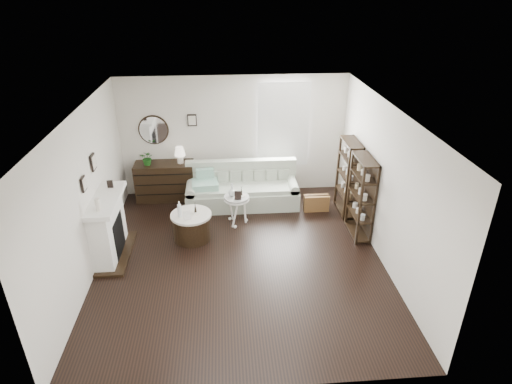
{
  "coord_description": "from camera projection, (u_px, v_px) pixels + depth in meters",
  "views": [
    {
      "loc": [
        -0.22,
        -6.35,
        4.53
      ],
      "look_at": [
        0.34,
        0.8,
        0.92
      ],
      "focal_mm": 30.0,
      "sensor_mm": 36.0,
      "label": 1
    }
  ],
  "objects": [
    {
      "name": "table_lamp",
      "position": [
        180.0,
        155.0,
        9.35
      ],
      "size": [
        0.3,
        0.3,
        0.38
      ],
      "primitive_type": null,
      "rotation": [
        0.0,
        0.0,
        0.33
      ],
      "color": "beige",
      "rests_on": "dresser"
    },
    {
      "name": "pedestal_table",
      "position": [
        237.0,
        199.0,
        8.54
      ],
      "size": [
        0.51,
        0.51,
        0.62
      ],
      "rotation": [
        0.0,
        0.0,
        -0.24
      ],
      "color": "silver",
      "rests_on": "ground"
    },
    {
      "name": "sofa",
      "position": [
        242.0,
        191.0,
        9.43
      ],
      "size": [
        2.43,
        0.84,
        0.94
      ],
      "color": "#B4C0AB",
      "rests_on": "ground"
    },
    {
      "name": "quilt",
      "position": [
        205.0,
        185.0,
        9.15
      ],
      "size": [
        0.59,
        0.5,
        0.14
      ],
      "primitive_type": "cube",
      "rotation": [
        0.0,
        0.0,
        0.09
      ],
      "color": "#268C64",
      "rests_on": "sofa"
    },
    {
      "name": "shelf_unit_far",
      "position": [
        348.0,
        177.0,
        8.89
      ],
      "size": [
        0.3,
        0.8,
        1.6
      ],
      "color": "black",
      "rests_on": "ground"
    },
    {
      "name": "fireplace",
      "position": [
        109.0,
        229.0,
        7.57
      ],
      "size": [
        0.5,
        1.4,
        1.84
      ],
      "color": "white",
      "rests_on": "ground"
    },
    {
      "name": "potted_plant",
      "position": [
        147.0,
        158.0,
        9.27
      ],
      "size": [
        0.36,
        0.33,
        0.33
      ],
      "primitive_type": "imported",
      "rotation": [
        0.0,
        0.0,
        -0.3
      ],
      "color": "#1B5317",
      "rests_on": "dresser"
    },
    {
      "name": "eiffel_ped",
      "position": [
        241.0,
        192.0,
        8.52
      ],
      "size": [
        0.13,
        0.13,
        0.17
      ],
      "primitive_type": null,
      "rotation": [
        0.0,
        0.0,
        0.34
      ],
      "color": "black",
      "rests_on": "pedestal_table"
    },
    {
      "name": "flask_ped",
      "position": [
        232.0,
        190.0,
        8.47
      ],
      "size": [
        0.15,
        0.15,
        0.27
      ],
      "primitive_type": null,
      "color": "silver",
      "rests_on": "pedestal_table"
    },
    {
      "name": "card_frame_drum",
      "position": [
        187.0,
        215.0,
        7.84
      ],
      "size": [
        0.14,
        0.09,
        0.18
      ],
      "primitive_type": "cube",
      "rotation": [
        -0.21,
        0.0,
        0.29
      ],
      "color": "white",
      "rests_on": "drum_table"
    },
    {
      "name": "bottle_drum",
      "position": [
        179.0,
        209.0,
        7.89
      ],
      "size": [
        0.07,
        0.07,
        0.32
      ],
      "primitive_type": "cylinder",
      "color": "silver",
      "rests_on": "drum_table"
    },
    {
      "name": "suitcase",
      "position": [
        316.0,
        203.0,
        9.21
      ],
      "size": [
        0.53,
        0.18,
        0.36
      ],
      "primitive_type": "cube",
      "rotation": [
        0.0,
        0.0,
        0.0
      ],
      "color": "brown",
      "rests_on": "ground"
    },
    {
      "name": "drum_table",
      "position": [
        192.0,
        226.0,
        8.17
      ],
      "size": [
        0.77,
        0.77,
        0.54
      ],
      "rotation": [
        0.0,
        0.0,
        0.4
      ],
      "color": "black",
      "rests_on": "ground"
    },
    {
      "name": "eiffel_drum",
      "position": [
        195.0,
        208.0,
        8.06
      ],
      "size": [
        0.13,
        0.13,
        0.19
      ],
      "primitive_type": null,
      "rotation": [
        0.0,
        0.0,
        -0.24
      ],
      "color": "black",
      "rests_on": "drum_table"
    },
    {
      "name": "shelf_unit_near",
      "position": [
        361.0,
        197.0,
        8.09
      ],
      "size": [
        0.3,
        0.8,
        1.6
      ],
      "color": "black",
      "rests_on": "ground"
    },
    {
      "name": "dresser",
      "position": [
        165.0,
        181.0,
        9.6
      ],
      "size": [
        1.29,
        0.55,
        0.86
      ],
      "color": "black",
      "rests_on": "ground"
    },
    {
      "name": "card_frame_ped",
      "position": [
        238.0,
        195.0,
        8.36
      ],
      "size": [
        0.14,
        0.06,
        0.18
      ],
      "primitive_type": "cube",
      "rotation": [
        -0.21,
        0.0,
        -0.09
      ],
      "color": "black",
      "rests_on": "pedestal_table"
    },
    {
      "name": "room",
      "position": [
        267.0,
        125.0,
        9.45
      ],
      "size": [
        5.5,
        5.5,
        5.5
      ],
      "color": "black",
      "rests_on": "ground"
    }
  ]
}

